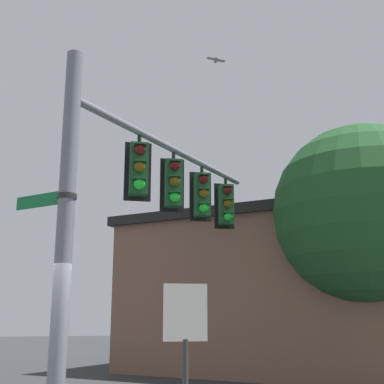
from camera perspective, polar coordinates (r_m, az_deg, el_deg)
signal_pole at (r=8.49m, az=-13.88°, el=-3.88°), size 0.28×0.28×6.14m
mast_arm at (r=11.54m, az=-1.94°, el=4.65°), size 4.51×4.92×0.14m
traffic_light_nearest_pole at (r=10.24m, az=-5.91°, el=2.59°), size 0.54×0.49×1.31m
traffic_light_mid_inner at (r=11.27m, az=-2.06°, el=1.02°), size 0.54×0.49×1.31m
traffic_light_mid_outer at (r=12.35m, az=1.13°, el=-0.29°), size 0.54×0.49×1.31m
traffic_light_arm_end at (r=13.46m, az=3.80°, el=-1.38°), size 0.54×0.49×1.31m
street_name_sign at (r=8.80m, az=-15.11°, el=-0.70°), size 1.02×0.95×0.22m
bird_flying at (r=12.64m, az=2.67°, el=14.41°), size 0.44×0.29×0.10m
storefront_building at (r=17.93m, az=10.09°, el=-11.04°), size 11.88×11.81×4.84m
tree_by_storefront at (r=14.11m, az=18.43°, el=-2.23°), size 4.67×4.67×6.65m
historical_marker at (r=7.14m, az=-0.74°, el=-15.94°), size 0.60×0.08×2.13m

